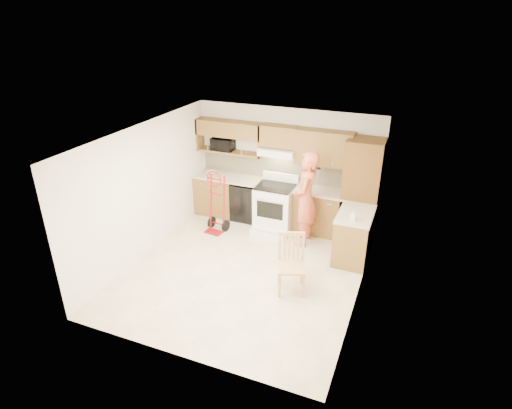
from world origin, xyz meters
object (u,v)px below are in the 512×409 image
Objects in this scene: range at (274,205)px; dining_chair at (292,265)px; person at (306,199)px; hand_truck at (215,205)px; microwave at (223,144)px.

range is 1.15× the size of dining_chair.
hand_truck is at bearing -88.79° from person.
person is at bearing 77.97° from dining_chair.
range is at bearing -19.75° from microwave.
person reaches higher than hand_truck.
person is 1.91m from hand_truck.
range is 0.94× the size of hand_truck.
hand_truck is 1.22× the size of dining_chair.
range is (1.36, -0.42, -1.05)m from microwave.
dining_chair is at bearing -62.75° from range.
range is 0.60× the size of person.
range is 0.90m from person.
person reaches higher than microwave.
dining_chair is (2.35, -2.35, -1.12)m from microwave.
dining_chair is at bearing 3.28° from person.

